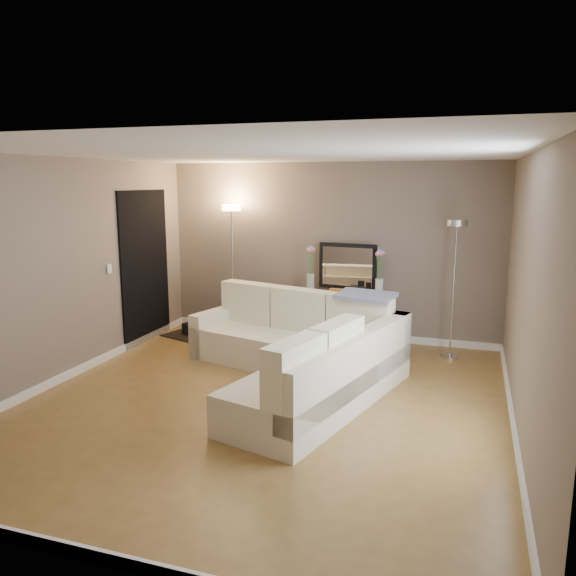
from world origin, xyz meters
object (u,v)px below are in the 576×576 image
(sectional_sofa, at_px, (301,352))
(floor_lamp_lit, at_px, (232,243))
(floor_lamp_unlit, at_px, (455,262))
(console_table, at_px, (338,315))

(sectional_sofa, xyz_separation_m, floor_lamp_lit, (-1.65, 1.78, 1.04))
(sectional_sofa, xyz_separation_m, floor_lamp_unlit, (1.63, 1.47, 0.95))
(console_table, xyz_separation_m, floor_lamp_lit, (-1.69, 0.07, 0.98))
(console_table, relative_size, floor_lamp_unlit, 0.67)
(floor_lamp_unlit, bearing_deg, console_table, 171.38)
(floor_lamp_unlit, bearing_deg, sectional_sofa, -137.96)
(sectional_sofa, height_order, console_table, sectional_sofa)
(console_table, bearing_deg, floor_lamp_lit, 177.58)
(sectional_sofa, relative_size, console_table, 2.62)
(console_table, distance_m, floor_lamp_unlit, 1.83)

